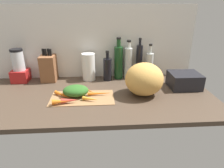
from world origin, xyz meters
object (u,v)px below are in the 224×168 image
bottle_0 (107,69)px  carrot_0 (70,100)px  carrot_2 (63,95)px  winter_squash (144,79)px  bottle_1 (119,62)px  blender_appliance (19,68)px  carrot_1 (71,91)px  bottle_4 (149,65)px  carrot_4 (100,93)px  carrot_3 (87,90)px  paper_towel_roll (89,67)px  dish_rack (184,80)px  bottle_2 (128,63)px  bottle_3 (139,61)px  knife_block (49,68)px  carrot_5 (61,102)px  cutting_board (82,97)px  carrot_6 (90,99)px

bottle_0 → carrot_0: bearing=-122.7°
carrot_2 → winter_squash: size_ratio=0.57×
bottle_1 → blender_appliance: bearing=-178.4°
carrot_1 → bottle_4: size_ratio=0.45×
carrot_4 → blender_appliance: 73.52cm
carrot_3 → paper_towel_roll: 28.25cm
bottle_0 → blender_appliance: bearing=178.5°
carrot_3 → dish_rack: (73.94, 5.19, 3.62)cm
carrot_3 → bottle_0: (15.86, 24.65, 7.82)cm
carrot_3 → paper_towel_roll: paper_towel_roll is taller
paper_towel_roll → carrot_0: bearing=-103.9°
bottle_2 → bottle_3: (9.24, 0.13, 0.86)cm
paper_towel_roll → knife_block: bearing=178.1°
knife_block → bottle_2: (66.46, 0.51, 3.05)cm
bottle_2 → bottle_4: bottle_2 is taller
carrot_5 → bottle_0: 53.59cm
cutting_board → bottle_0: bottle_0 is taller
carrot_1 → bottle_2: size_ratio=0.41×
cutting_board → knife_block: knife_block is taller
cutting_board → carrot_2: size_ratio=2.82×
carrot_6 → bottle_4: size_ratio=0.37×
carrot_1 → paper_towel_roll: paper_towel_roll is taller
blender_appliance → bottle_4: bearing=1.0°
bottle_4 → paper_towel_roll: bearing=-178.1°
carrot_5 → paper_towel_roll: paper_towel_roll is taller
dish_rack → winter_squash: bearing=-162.4°
carrot_0 → carrot_6: (13.12, 1.97, -0.42)cm
knife_block → bottle_3: 75.81cm
winter_squash → bottle_4: 36.00cm
carrot_0 → bottle_2: bottle_2 is taller
bottle_1 → knife_block: bearing=-179.0°
winter_squash → dish_rack: 36.06cm
winter_squash → carrot_5: bearing=-167.6°
bottle_1 → bottle_4: bearing=-0.7°
carrot_3 → cutting_board: bearing=-109.6°
carrot_3 → bottle_4: size_ratio=0.46×
carrot_0 → carrot_1: 14.58cm
bottle_3 → bottle_4: size_ratio=1.17×
bottle_1 → bottle_4: bottle_1 is taller
bottle_1 → dish_rack: 54.67cm
carrot_0 → carrot_4: bearing=28.0°
carrot_3 → carrot_0: bearing=-122.5°
bottle_3 → carrot_2: bearing=-149.2°
carrot_6 → bottle_2: 54.09cm
carrot_2 → knife_block: 39.37cm
carrot_1 → carrot_3: carrot_1 is taller
carrot_5 → bottle_0: bottle_0 is taller
carrot_6 → bottle_4: (49.22, 42.81, 9.44)cm
carrot_2 → carrot_5: bearing=-86.3°
carrot_2 → bottle_3: size_ratio=0.45×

